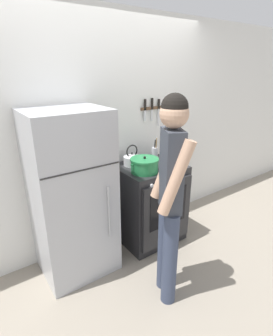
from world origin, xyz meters
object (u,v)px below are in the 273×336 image
object	(u,v)px
stove_range	(150,203)
person	(170,193)
utensil_jar	(155,153)
refrigerator	(72,196)
tea_kettle	(132,159)
dutch_oven_pot	(145,165)

from	to	relation	value
stove_range	person	distance (m)	1.03
stove_range	utensil_jar	xyz separation A→B (m)	(0.18, 0.16, 0.54)
stove_range	person	size ratio (longest dim) A/B	0.52
utensil_jar	person	world-z (taller)	person
refrigerator	utensil_jar	xyz separation A→B (m)	(1.10, 0.12, 0.20)
tea_kettle	person	distance (m)	0.95
refrigerator	person	size ratio (longest dim) A/B	0.91
refrigerator	stove_range	world-z (taller)	refrigerator
dutch_oven_pot	stove_range	bearing A→B (deg)	30.98
stove_range	utensil_jar	distance (m)	0.60
tea_kettle	utensil_jar	bearing A→B (deg)	1.02
dutch_oven_pot	tea_kettle	xyz separation A→B (m)	(0.01, 0.25, -0.01)
tea_kettle	utensil_jar	distance (m)	0.33
utensil_jar	tea_kettle	bearing A→B (deg)	-178.98
stove_range	person	xyz separation A→B (m)	(-0.40, -0.76, 0.55)
refrigerator	person	distance (m)	0.98
utensil_jar	person	bearing A→B (deg)	-122.50
tea_kettle	stove_range	bearing A→B (deg)	-45.26
tea_kettle	dutch_oven_pot	bearing A→B (deg)	-92.93
utensil_jar	person	xyz separation A→B (m)	(-0.59, -0.92, 0.01)
refrigerator	person	xyz separation A→B (m)	(0.52, -0.80, 0.21)
dutch_oven_pot	person	xyz separation A→B (m)	(-0.24, -0.67, 0.02)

